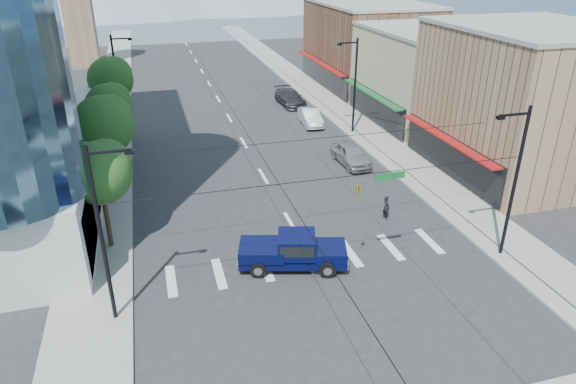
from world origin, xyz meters
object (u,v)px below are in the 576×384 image
at_px(pedestrian, 386,207).
at_px(parked_car_mid, 310,117).
at_px(pickup_truck, 292,250).
at_px(parked_car_near, 351,154).
at_px(parked_car_far, 290,98).

height_order(pedestrian, parked_car_mid, pedestrian).
bearing_deg(pickup_truck, parked_car_near, 71.97).
height_order(parked_car_near, parked_car_far, parked_car_near).
height_order(pickup_truck, parked_car_far, pickup_truck).
bearing_deg(parked_car_mid, parked_car_far, 94.34).
relative_size(pickup_truck, parked_car_far, 1.09).
relative_size(parked_car_near, parked_car_far, 0.86).
distance_m(parked_car_near, parked_car_far, 18.59).
bearing_deg(pedestrian, parked_car_far, -9.46).
distance_m(pedestrian, parked_car_near, 9.63).
bearing_deg(pedestrian, parked_car_near, -14.64).
distance_m(pickup_truck, parked_car_mid, 26.01).
height_order(pedestrian, parked_car_far, parked_car_far).
relative_size(pickup_truck, pedestrian, 3.86).
bearing_deg(parked_car_near, pedestrian, -100.20).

